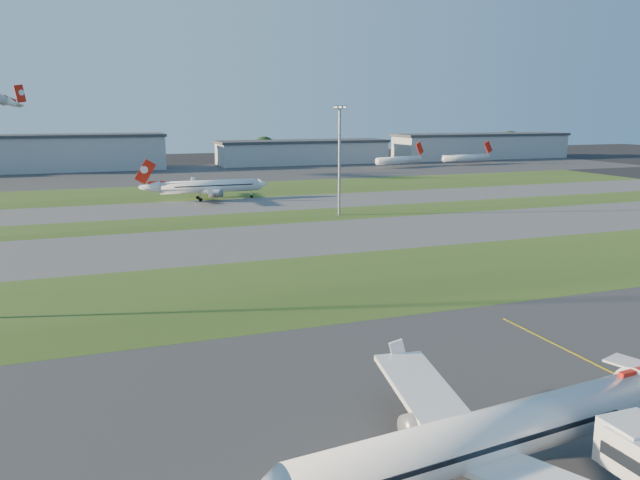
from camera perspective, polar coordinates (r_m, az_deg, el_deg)
name	(u,v)px	position (r m, az deg, el deg)	size (l,w,h in m)	color
grass_strip_a	(385,278)	(93.78, 5.97, -3.46)	(300.00, 34.00, 0.01)	#2A4517
taxiway_a	(312,237)	(123.47, -0.74, 0.27)	(300.00, 32.00, 0.01)	#515154
grass_strip_b	(277,217)	(146.91, -3.98, 2.07)	(300.00, 18.00, 0.01)	#2A4517
taxiway_b	(254,205)	(167.90, -6.07, 3.24)	(300.00, 26.00, 0.01)	#515154
grass_strip_c	(228,190)	(199.80, -8.39, 4.52)	(300.00, 40.00, 0.01)	#2A4517
apron_far	(197,173)	(258.51, -11.14, 6.02)	(400.00, 80.00, 0.01)	#333335
airliner_parked	(488,438)	(43.36, 15.12, -17.11)	(34.30, 28.97, 10.71)	white
airliner_taxiing	(209,187)	(178.30, -10.12, 4.82)	(34.09, 28.95, 10.65)	white
mini_jet_near	(399,160)	(283.44, 7.27, 7.28)	(27.86, 10.63, 9.48)	white
mini_jet_far	(466,158)	(302.38, 13.22, 7.34)	(28.63, 5.49, 9.48)	white
light_mast_centre	(339,153)	(148.17, 1.79, 7.95)	(3.20, 0.70, 25.80)	gray
hangar_west	(78,152)	(284.76, -21.23, 7.49)	(71.40, 23.00, 15.20)	#A0A3A8
hangar_east	(303,152)	(300.29, -1.60, 8.06)	(81.60, 23.00, 11.20)	#A0A3A8
hangar_far_east	(481,146)	(345.18, 14.52, 8.33)	(96.90, 23.00, 13.20)	#A0A3A8
tree_mid_west	(138,154)	(296.49, -16.31, 7.59)	(9.90, 9.90, 10.80)	black
tree_mid_east	(264,148)	(309.29, -5.10, 8.34)	(11.55, 11.55, 12.60)	black
tree_east	(403,147)	(334.85, 7.62, 8.42)	(10.45, 10.45, 11.40)	black
tree_far_east	(510,142)	(375.60, 16.95, 8.56)	(12.65, 12.65, 13.80)	black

